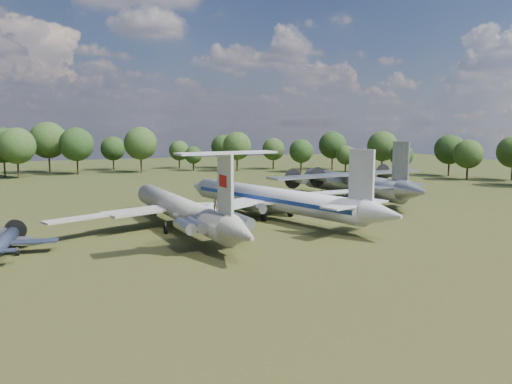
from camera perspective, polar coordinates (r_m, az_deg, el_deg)
name	(u,v)px	position (r m, az deg, el deg)	size (l,w,h in m)	color
ground	(201,225)	(75.56, -6.35, -3.78)	(300.00, 300.00, 0.00)	#1D3913
il62_airliner	(180,213)	(72.51, -8.66, -2.42)	(36.85, 47.91, 4.70)	silver
tu104_jet	(273,203)	(80.24, 1.90, -1.24)	(37.40, 49.87, 4.99)	silver
an12_transport	(351,187)	(101.13, 10.84, 0.58)	(35.58, 39.77, 5.23)	#93969A
small_prop_west	(3,246)	(64.67, -26.91, -5.51)	(11.72, 15.98, 2.34)	black
person_on_il62	(216,205)	(59.83, -4.65, -1.45)	(0.60, 0.39, 1.64)	olive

